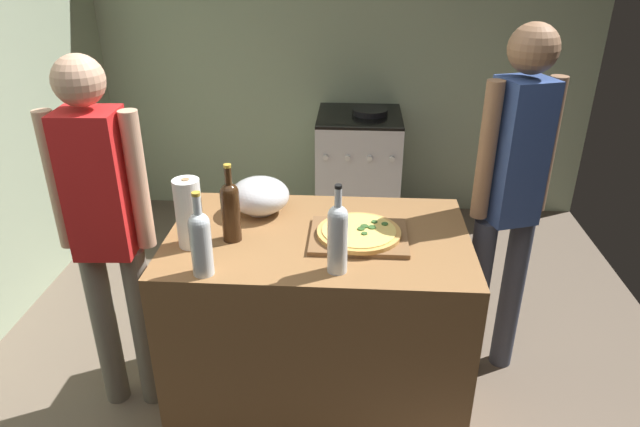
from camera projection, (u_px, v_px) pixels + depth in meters
name	position (u px, v px, depth m)	size (l,w,h in m)	color
ground_plane	(312.00, 307.00, 3.47)	(4.00, 3.48, 0.02)	#6B5B4C
kitchen_wall_rear	(326.00, 44.00, 4.24)	(4.00, 0.10, 2.60)	#99A889
counter	(319.00, 322.00, 2.59)	(1.26, 0.79, 0.90)	olive
cutting_board	(359.00, 237.00, 2.35)	(0.40, 0.32, 0.02)	brown
pizza	(359.00, 232.00, 2.34)	(0.35, 0.35, 0.03)	tan
mixing_bowl	(260.00, 196.00, 2.55)	(0.27, 0.27, 0.16)	#B2B2B7
paper_towel_roll	(189.00, 213.00, 2.25)	(0.11, 0.11, 0.29)	white
wine_bottle_clear	(338.00, 235.00, 2.07)	(0.08, 0.08, 0.35)	silver
wine_bottle_dark	(201.00, 240.00, 2.06)	(0.08, 0.08, 0.33)	silver
wine_bottle_amber	(231.00, 209.00, 2.29)	(0.08, 0.08, 0.33)	#331E0F
stove	(358.00, 172.00, 4.24)	(0.60, 0.64, 0.92)	#B7B7BC
person_in_stripes	(105.00, 222.00, 2.37)	(0.40, 0.21, 1.64)	slate
person_in_red	(511.00, 191.00, 2.56)	(0.36, 0.26, 1.72)	#383D4C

